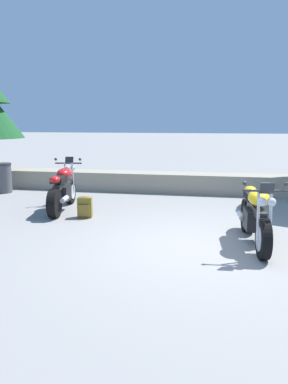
{
  "coord_description": "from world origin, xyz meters",
  "views": [
    {
      "loc": [
        0.18,
        -6.05,
        2.05
      ],
      "look_at": [
        -1.2,
        1.2,
        0.65
      ],
      "focal_mm": 35.07,
      "sensor_mm": 36.0,
      "label": 1
    }
  ],
  "objects_px": {
    "motorcycle_yellow_centre": "(256,216)",
    "rider_backpack": "(85,206)",
    "trash_bin": "(4,178)",
    "motorcycle_red_near_left": "(63,189)"
  },
  "relations": [
    {
      "from": "motorcycle_red_near_left",
      "to": "rider_backpack",
      "type": "height_order",
      "value": "motorcycle_red_near_left"
    },
    {
      "from": "motorcycle_red_near_left",
      "to": "motorcycle_yellow_centre",
      "type": "bearing_deg",
      "value": -22.89
    },
    {
      "from": "motorcycle_yellow_centre",
      "to": "rider_backpack",
      "type": "xyz_separation_m",
      "value": [
        -3.42,
        1.16,
        -0.24
      ]
    },
    {
      "from": "rider_backpack",
      "to": "trash_bin",
      "type": "distance_m",
      "value": 4.01
    },
    {
      "from": "motorcycle_red_near_left",
      "to": "trash_bin",
      "type": "distance_m",
      "value": 3.06
    },
    {
      "from": "motorcycle_red_near_left",
      "to": "motorcycle_yellow_centre",
      "type": "xyz_separation_m",
      "value": [
        4.15,
        -1.75,
        0.0
      ]
    },
    {
      "from": "motorcycle_yellow_centre",
      "to": "rider_backpack",
      "type": "bearing_deg",
      "value": 161.21
    },
    {
      "from": "rider_backpack",
      "to": "trash_bin",
      "type": "bearing_deg",
      "value": 144.94
    },
    {
      "from": "motorcycle_yellow_centre",
      "to": "rider_backpack",
      "type": "relative_size",
      "value": 4.4
    },
    {
      "from": "motorcycle_red_near_left",
      "to": "rider_backpack",
      "type": "xyz_separation_m",
      "value": [
        0.74,
        -0.59,
        -0.24
      ]
    }
  ]
}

